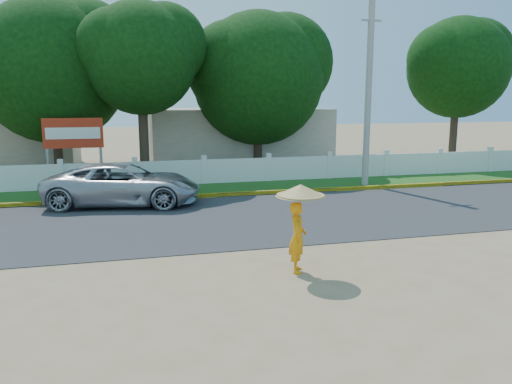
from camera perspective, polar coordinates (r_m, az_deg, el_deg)
ground at (r=11.85m, az=2.47°, el=-7.93°), size 120.00×120.00×0.00m
road at (r=16.03m, az=-2.26°, el=-2.94°), size 60.00×7.00×0.02m
grass_verge at (r=21.08m, az=-5.33°, el=0.32°), size 60.00×3.50×0.03m
curb at (r=19.42m, az=-4.51°, el=-0.36°), size 40.00×0.18×0.16m
fence at (r=22.41m, az=-5.96°, el=2.30°), size 40.00×0.10×1.10m
building_near at (r=29.50m, az=-2.23°, el=6.39°), size 10.00×6.00×3.20m
utility_pole at (r=22.27m, az=12.71°, el=10.68°), size 0.28×0.28×7.78m
vehicle at (r=18.45m, az=-14.91°, el=0.86°), size 5.82×3.50×1.51m
monk_with_parasol at (r=10.86m, az=4.93°, el=-2.68°), size 1.08×1.08×1.96m
billboard at (r=23.19m, az=-20.15°, el=5.95°), size 2.50×0.13×2.95m
tree_row at (r=25.68m, az=-6.64°, el=13.42°), size 35.69×8.13×8.51m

